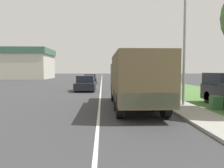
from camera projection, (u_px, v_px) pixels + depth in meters
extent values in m
plane|color=#38383A|center=(101.00, 82.00, 38.21)|extent=(180.00, 180.00, 0.00)
cube|color=silver|center=(101.00, 82.00, 38.21)|extent=(0.12, 120.00, 0.00)
cube|color=#9E9B93|center=(127.00, 82.00, 38.41)|extent=(1.80, 120.00, 0.12)
cube|color=#4C7538|center=(152.00, 82.00, 38.60)|extent=(7.00, 120.00, 0.02)
cube|color=#474C38|center=(128.00, 78.00, 14.83)|extent=(2.31, 2.23, 1.90)
cube|color=brown|center=(138.00, 77.00, 10.85)|extent=(2.31, 5.73, 2.29)
cube|color=#474C38|center=(149.00, 101.00, 8.10)|extent=(2.19, 0.10, 0.60)
cube|color=red|center=(126.00, 96.00, 8.03)|extent=(0.12, 0.06, 0.12)
cube|color=red|center=(173.00, 95.00, 8.10)|extent=(0.12, 0.06, 0.12)
cylinder|color=black|center=(113.00, 92.00, 14.74)|extent=(0.30, 1.16, 1.16)
cylinder|color=black|center=(143.00, 92.00, 14.83)|extent=(0.30, 1.16, 1.16)
cylinder|color=black|center=(120.00, 105.00, 9.46)|extent=(0.30, 1.16, 1.16)
cylinder|color=black|center=(165.00, 105.00, 9.54)|extent=(0.30, 1.16, 1.16)
cylinder|color=black|center=(117.00, 100.00, 11.17)|extent=(0.30, 1.16, 1.16)
cylinder|color=black|center=(156.00, 99.00, 11.26)|extent=(0.30, 1.16, 1.16)
cube|color=black|center=(85.00, 86.00, 21.87)|extent=(1.92, 4.04, 0.67)
cube|color=black|center=(86.00, 79.00, 21.91)|extent=(1.69, 1.82, 0.69)
cylinder|color=black|center=(78.00, 87.00, 23.13)|extent=(0.20, 0.64, 0.64)
cylinder|color=black|center=(95.00, 87.00, 23.21)|extent=(0.20, 0.64, 0.64)
cylinder|color=black|center=(75.00, 89.00, 20.56)|extent=(0.20, 0.64, 0.64)
cylinder|color=black|center=(94.00, 89.00, 20.63)|extent=(0.20, 0.64, 0.64)
cube|color=black|center=(90.00, 81.00, 33.22)|extent=(1.87, 4.20, 0.62)
cube|color=black|center=(90.00, 76.00, 33.26)|extent=(1.65, 1.89, 0.65)
cylinder|color=black|center=(85.00, 81.00, 34.53)|extent=(0.20, 0.64, 0.64)
cylinder|color=black|center=(96.00, 81.00, 34.60)|extent=(0.20, 0.64, 0.64)
cylinder|color=black|center=(84.00, 82.00, 31.85)|extent=(0.20, 0.64, 0.64)
cylinder|color=black|center=(95.00, 82.00, 31.93)|extent=(0.20, 0.64, 0.64)
cylinder|color=black|center=(208.00, 97.00, 13.57)|extent=(0.24, 0.76, 0.76)
cylinder|color=gray|center=(184.00, 51.00, 12.18)|extent=(0.14, 0.14, 6.11)
cube|color=#3D7042|center=(216.00, 103.00, 11.58)|extent=(0.55, 0.45, 0.70)
cube|color=beige|center=(13.00, 67.00, 52.49)|extent=(17.43, 11.15, 5.71)
cube|color=#3D6651|center=(13.00, 52.00, 52.26)|extent=(18.13, 11.59, 1.43)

